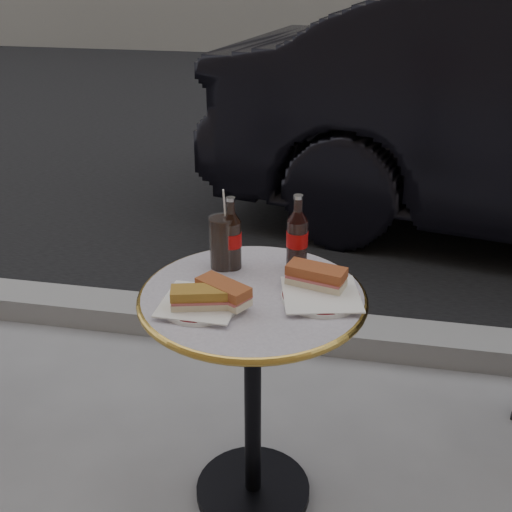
% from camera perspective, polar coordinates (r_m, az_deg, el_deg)
% --- Properties ---
extents(ground, '(80.00, 80.00, 0.00)m').
position_cam_1_polar(ground, '(2.19, -0.27, -20.31)').
color(ground, gray).
rests_on(ground, ground).
extents(asphalt_road, '(40.00, 8.00, 0.00)m').
position_cam_1_polar(asphalt_road, '(6.68, 8.37, 12.01)').
color(asphalt_road, black).
rests_on(asphalt_road, ground).
extents(curb, '(40.00, 0.20, 0.12)m').
position_cam_1_polar(curb, '(2.85, 3.31, -6.61)').
color(curb, gray).
rests_on(curb, ground).
extents(bistro_table, '(0.62, 0.62, 0.73)m').
position_cam_1_polar(bistro_table, '(1.94, -0.29, -12.80)').
color(bistro_table, '#BAB2C4').
rests_on(bistro_table, ground).
extents(plate_left, '(0.24, 0.24, 0.01)m').
position_cam_1_polar(plate_left, '(1.68, -5.00, -4.31)').
color(plate_left, white).
rests_on(plate_left, bistro_table).
extents(plate_right, '(0.22, 0.22, 0.01)m').
position_cam_1_polar(plate_right, '(1.71, 5.79, -3.63)').
color(plate_right, white).
rests_on(plate_right, bistro_table).
extents(sandwich_left_a, '(0.16, 0.10, 0.05)m').
position_cam_1_polar(sandwich_left_a, '(1.64, -5.04, -3.78)').
color(sandwich_left_a, '#A37229').
rests_on(sandwich_left_a, plate_left).
extents(sandwich_left_b, '(0.16, 0.14, 0.05)m').
position_cam_1_polar(sandwich_left_b, '(1.66, -2.91, -3.30)').
color(sandwich_left_b, '#994B27').
rests_on(sandwich_left_b, plate_left).
extents(sandwich_right, '(0.17, 0.11, 0.05)m').
position_cam_1_polar(sandwich_right, '(1.74, 5.37, -1.88)').
color(sandwich_right, '#9D4B27').
rests_on(sandwich_right, plate_right).
extents(cola_bottle_left, '(0.08, 0.08, 0.22)m').
position_cam_1_polar(cola_bottle_left, '(1.82, -2.22, 2.05)').
color(cola_bottle_left, black).
rests_on(cola_bottle_left, bistro_table).
extents(cola_bottle_right, '(0.08, 0.08, 0.23)m').
position_cam_1_polar(cola_bottle_right, '(1.82, 3.70, 2.11)').
color(cola_bottle_right, black).
rests_on(cola_bottle_right, bistro_table).
extents(cola_glass, '(0.09, 0.09, 0.16)m').
position_cam_1_polar(cola_glass, '(1.84, -2.98, 1.25)').
color(cola_glass, black).
rests_on(cola_glass, bistro_table).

